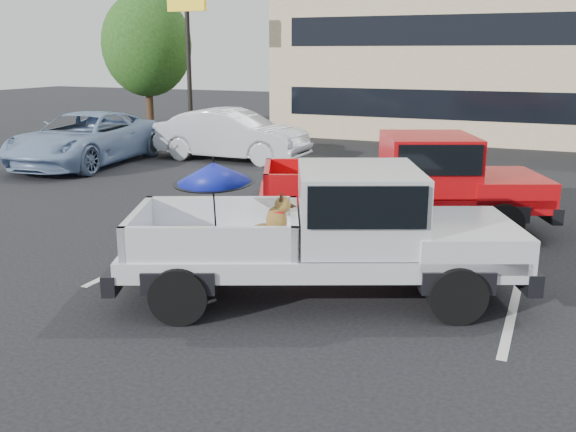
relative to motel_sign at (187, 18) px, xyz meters
name	(u,v)px	position (x,y,z in m)	size (l,w,h in m)	color
ground	(280,306)	(10.00, -14.00, -4.65)	(90.00, 90.00, 0.00)	black
stripe_left	(175,243)	(7.00, -12.00, -4.65)	(0.12, 5.00, 0.01)	silver
stripe_right	(518,289)	(13.00, -12.00, -4.65)	(0.12, 5.00, 0.01)	silver
motel_building	(533,57)	(12.00, 6.99, -1.45)	(20.40, 8.40, 6.30)	tan
motel_sign	(187,18)	(0.00, 0.00, 0.00)	(1.60, 0.22, 6.00)	black
tree_left	(147,45)	(-4.00, 3.00, -0.92)	(3.96, 3.96, 6.02)	#332114
silver_pickup	(341,226)	(10.65, -13.34, -3.60)	(6.00, 4.06, 2.06)	black
red_pickup	(419,179)	(10.90, -9.35, -3.62)	(6.03, 4.08, 1.88)	black
silver_sedan	(232,135)	(3.55, -3.26, -3.83)	(1.74, 4.99, 1.64)	silver
blue_suv	(85,139)	(-0.25, -5.83, -3.84)	(2.68, 5.81, 1.61)	#7F99BD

